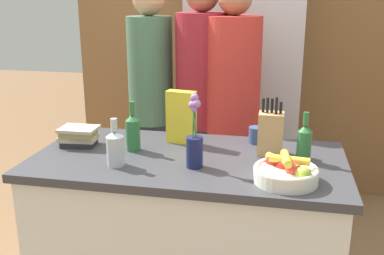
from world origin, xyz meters
name	(u,v)px	position (x,y,z in m)	size (l,w,h in m)	color
kitchen_island	(188,238)	(0.00, 0.00, 0.45)	(1.49, 0.76, 0.89)	silver
back_wall_wood	(233,37)	(0.00, 1.81, 1.30)	(2.69, 0.12, 2.60)	brown
refrigerator	(244,80)	(0.13, 1.45, 1.00)	(0.84, 0.62, 2.00)	#B7B7BC
fruit_bowl	(286,172)	(0.46, -0.21, 0.93)	(0.27, 0.27, 0.12)	silver
knife_block	(271,133)	(0.38, 0.12, 1.00)	(0.12, 0.10, 0.29)	tan
flower_vase	(195,144)	(0.06, -0.12, 1.00)	(0.08, 0.08, 0.34)	#191E4C
cereal_box	(181,117)	(-0.08, 0.21, 1.03)	(0.16, 0.09, 0.28)	yellow
coffee_mug	(257,135)	(0.31, 0.28, 0.93)	(0.12, 0.08, 0.09)	#334770
book_stack	(79,136)	(-0.59, 0.05, 0.94)	(0.20, 0.15, 0.10)	#232328
bottle_oil	(133,131)	(-0.29, 0.04, 0.99)	(0.07, 0.07, 0.25)	#286633
bottle_vinegar	(115,147)	(-0.30, -0.17, 0.98)	(0.08, 0.08, 0.22)	#B2BCC1
bottle_wine	(304,142)	(0.54, 0.05, 0.98)	(0.07, 0.07, 0.24)	#286633
person_at_sink	(151,99)	(-0.42, 0.79, 0.98)	(0.29, 0.29, 1.71)	#383842
person_in_blue	(202,102)	(-0.07, 0.75, 0.98)	(0.33, 0.33, 1.74)	#383842
person_in_red_tee	(232,108)	(0.13, 0.68, 0.97)	(0.33, 0.33, 1.72)	#383842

